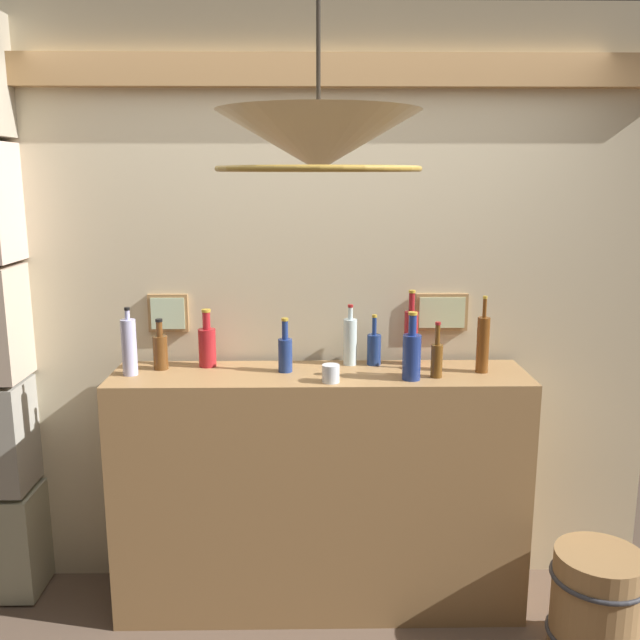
{
  "coord_description": "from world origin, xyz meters",
  "views": [
    {
      "loc": [
        -0.05,
        -2.11,
        1.98
      ],
      "look_at": [
        0.0,
        0.76,
        1.38
      ],
      "focal_mm": 38.67,
      "sensor_mm": 36.0,
      "label": 1
    }
  ],
  "objects_px": {
    "liquor_bottle_port": "(483,344)",
    "liquor_bottle_tequila": "(412,354)",
    "liquor_bottle_whiskey": "(437,358)",
    "liquor_bottle_vodka": "(285,352)",
    "liquor_bottle_rum": "(160,350)",
    "liquor_bottle_rye": "(207,345)",
    "liquor_bottle_vermouth": "(129,347)",
    "glass_tumbler_rocks": "(331,373)",
    "liquor_bottle_gin": "(350,341)",
    "pendant_lamp": "(318,143)",
    "wooden_barrel": "(596,605)",
    "liquor_bottle_brandy": "(411,335)",
    "liquor_bottle_amaro": "(374,348)"
  },
  "relations": [
    {
      "from": "liquor_bottle_port",
      "to": "liquor_bottle_tequila",
      "type": "xyz_separation_m",
      "value": [
        -0.33,
        -0.11,
        -0.02
      ]
    },
    {
      "from": "liquor_bottle_whiskey",
      "to": "liquor_bottle_tequila",
      "type": "relative_size",
      "value": 0.83
    },
    {
      "from": "liquor_bottle_vodka",
      "to": "liquor_bottle_rum",
      "type": "height_order",
      "value": "liquor_bottle_vodka"
    },
    {
      "from": "liquor_bottle_rye",
      "to": "liquor_bottle_vermouth",
      "type": "relative_size",
      "value": 0.88
    },
    {
      "from": "liquor_bottle_vodka",
      "to": "glass_tumbler_rocks",
      "type": "bearing_deg",
      "value": -39.54
    },
    {
      "from": "liquor_bottle_gin",
      "to": "pendant_lamp",
      "type": "bearing_deg",
      "value": -98.27
    },
    {
      "from": "liquor_bottle_tequila",
      "to": "pendant_lamp",
      "type": "xyz_separation_m",
      "value": [
        -0.41,
        -0.86,
        0.83
      ]
    },
    {
      "from": "liquor_bottle_whiskey",
      "to": "liquor_bottle_gin",
      "type": "distance_m",
      "value": 0.42
    },
    {
      "from": "liquor_bottle_tequila",
      "to": "liquor_bottle_gin",
      "type": "bearing_deg",
      "value": 135.82
    },
    {
      "from": "glass_tumbler_rocks",
      "to": "wooden_barrel",
      "type": "relative_size",
      "value": 0.16
    },
    {
      "from": "liquor_bottle_vermouth",
      "to": "liquor_bottle_vodka",
      "type": "xyz_separation_m",
      "value": [
        0.68,
        0.04,
        -0.04
      ]
    },
    {
      "from": "liquor_bottle_rye",
      "to": "liquor_bottle_vermouth",
      "type": "height_order",
      "value": "liquor_bottle_vermouth"
    },
    {
      "from": "liquor_bottle_rye",
      "to": "wooden_barrel",
      "type": "height_order",
      "value": "liquor_bottle_rye"
    },
    {
      "from": "liquor_bottle_tequila",
      "to": "liquor_bottle_vermouth",
      "type": "bearing_deg",
      "value": 175.75
    },
    {
      "from": "liquor_bottle_brandy",
      "to": "liquor_bottle_amaro",
      "type": "height_order",
      "value": "liquor_bottle_brandy"
    },
    {
      "from": "liquor_bottle_vodka",
      "to": "liquor_bottle_port",
      "type": "relative_size",
      "value": 0.71
    },
    {
      "from": "glass_tumbler_rocks",
      "to": "pendant_lamp",
      "type": "relative_size",
      "value": 0.13
    },
    {
      "from": "liquor_bottle_rye",
      "to": "liquor_bottle_port",
      "type": "bearing_deg",
      "value": -5.35
    },
    {
      "from": "liquor_bottle_rye",
      "to": "liquor_bottle_tequila",
      "type": "xyz_separation_m",
      "value": [
        0.9,
        -0.22,
        0.01
      ]
    },
    {
      "from": "liquor_bottle_rye",
      "to": "liquor_bottle_brandy",
      "type": "bearing_deg",
      "value": 1.63
    },
    {
      "from": "pendant_lamp",
      "to": "liquor_bottle_brandy",
      "type": "bearing_deg",
      "value": 68.36
    },
    {
      "from": "liquor_bottle_rye",
      "to": "liquor_bottle_rum",
      "type": "relative_size",
      "value": 1.15
    },
    {
      "from": "liquor_bottle_brandy",
      "to": "pendant_lamp",
      "type": "relative_size",
      "value": 0.59
    },
    {
      "from": "liquor_bottle_vermouth",
      "to": "liquor_bottle_gin",
      "type": "distance_m",
      "value": 0.98
    },
    {
      "from": "liquor_bottle_tequila",
      "to": "liquor_bottle_vodka",
      "type": "bearing_deg",
      "value": 166.65
    },
    {
      "from": "liquor_bottle_vermouth",
      "to": "liquor_bottle_gin",
      "type": "height_order",
      "value": "liquor_bottle_vermouth"
    },
    {
      "from": "liquor_bottle_tequila",
      "to": "liquor_bottle_amaro",
      "type": "bearing_deg",
      "value": 120.12
    },
    {
      "from": "liquor_bottle_amaro",
      "to": "wooden_barrel",
      "type": "bearing_deg",
      "value": -30.59
    },
    {
      "from": "liquor_bottle_amaro",
      "to": "liquor_bottle_rum",
      "type": "relative_size",
      "value": 1.02
    },
    {
      "from": "liquor_bottle_rum",
      "to": "liquor_bottle_whiskey",
      "type": "bearing_deg",
      "value": -6.82
    },
    {
      "from": "liquor_bottle_brandy",
      "to": "liquor_bottle_port",
      "type": "xyz_separation_m",
      "value": [
        0.3,
        -0.14,
        -0.01
      ]
    },
    {
      "from": "liquor_bottle_amaro",
      "to": "pendant_lamp",
      "type": "relative_size",
      "value": 0.4
    },
    {
      "from": "liquor_bottle_port",
      "to": "liquor_bottle_rum",
      "type": "xyz_separation_m",
      "value": [
        -1.43,
        0.07,
        -0.04
      ]
    },
    {
      "from": "liquor_bottle_whiskey",
      "to": "pendant_lamp",
      "type": "xyz_separation_m",
      "value": [
        -0.52,
        -0.89,
        0.86
      ]
    },
    {
      "from": "liquor_bottle_tequila",
      "to": "glass_tumbler_rocks",
      "type": "xyz_separation_m",
      "value": [
        -0.34,
        -0.03,
        -0.07
      ]
    },
    {
      "from": "liquor_bottle_whiskey",
      "to": "liquor_bottle_vermouth",
      "type": "bearing_deg",
      "value": 177.48
    },
    {
      "from": "liquor_bottle_vermouth",
      "to": "wooden_barrel",
      "type": "relative_size",
      "value": 0.64
    },
    {
      "from": "liquor_bottle_rum",
      "to": "wooden_barrel",
      "type": "height_order",
      "value": "liquor_bottle_rum"
    },
    {
      "from": "glass_tumbler_rocks",
      "to": "liquor_bottle_amaro",
      "type": "bearing_deg",
      "value": 52.71
    },
    {
      "from": "liquor_bottle_whiskey",
      "to": "liquor_bottle_vermouth",
      "type": "distance_m",
      "value": 1.33
    },
    {
      "from": "liquor_bottle_vodka",
      "to": "liquor_bottle_amaro",
      "type": "bearing_deg",
      "value": 15.13
    },
    {
      "from": "pendant_lamp",
      "to": "liquor_bottle_gin",
      "type": "bearing_deg",
      "value": 81.73
    },
    {
      "from": "liquor_bottle_brandy",
      "to": "liquor_bottle_tequila",
      "type": "bearing_deg",
      "value": -97.32
    },
    {
      "from": "liquor_bottle_vodka",
      "to": "pendant_lamp",
      "type": "xyz_separation_m",
      "value": [
        0.13,
        -0.99,
        0.85
      ]
    },
    {
      "from": "liquor_bottle_gin",
      "to": "pendant_lamp",
      "type": "relative_size",
      "value": 0.48
    },
    {
      "from": "liquor_bottle_vermouth",
      "to": "liquor_bottle_port",
      "type": "bearing_deg",
      "value": 0.59
    },
    {
      "from": "glass_tumbler_rocks",
      "to": "liquor_bottle_rye",
      "type": "bearing_deg",
      "value": 155.25
    },
    {
      "from": "pendant_lamp",
      "to": "wooden_barrel",
      "type": "bearing_deg",
      "value": 26.2
    },
    {
      "from": "liquor_bottle_amaro",
      "to": "liquor_bottle_rum",
      "type": "distance_m",
      "value": 0.97
    },
    {
      "from": "liquor_bottle_port",
      "to": "wooden_barrel",
      "type": "bearing_deg",
      "value": -42.99
    }
  ]
}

